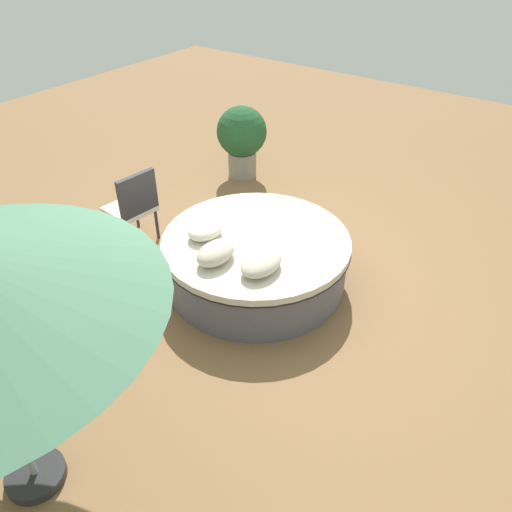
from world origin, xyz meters
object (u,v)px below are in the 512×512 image
throw_pillow_0 (205,230)px  planter (242,136)px  throw_pillow_2 (261,263)px  side_table (103,329)px  round_bed (256,260)px  throw_pillow_1 (216,253)px  patio_chair (134,204)px

throw_pillow_0 → planter: 2.66m
throw_pillow_2 → side_table: (1.28, -0.92, -0.42)m
round_bed → throw_pillow_2: 0.68m
round_bed → planter: planter is taller
round_bed → side_table: size_ratio=4.01×
throw_pillow_0 → throw_pillow_1: 0.47m
round_bed → patio_chair: (0.22, -1.67, 0.26)m
throw_pillow_0 → planter: bearing=-151.2°
round_bed → throw_pillow_0: (0.29, -0.47, 0.37)m
throw_pillow_1 → side_table: 1.30m
throw_pillow_0 → planter: size_ratio=0.38×
throw_pillow_2 → throw_pillow_1: bearing=-72.9°
throw_pillow_2 → patio_chair: size_ratio=0.51×
patio_chair → planter: size_ratio=0.89×
patio_chair → side_table: patio_chair is taller
throw_pillow_0 → side_table: size_ratio=0.81×
throw_pillow_1 → planter: 3.10m
planter → side_table: bearing=17.7°
round_bed → throw_pillow_1: size_ratio=4.41×
round_bed → throw_pillow_0: throw_pillow_0 is taller
throw_pillow_1 → planter: size_ratio=0.42×
throw_pillow_2 → planter: 3.26m
throw_pillow_0 → side_table: throw_pillow_0 is taller
side_table → patio_chair: bearing=-142.8°
throw_pillow_0 → throw_pillow_2: 0.85m
round_bed → side_table: (1.71, -0.55, -0.04)m
round_bed → planter: (-2.04, -1.75, 0.34)m
throw_pillow_2 → planter: planter is taller
throw_pillow_1 → throw_pillow_0: bearing=-126.2°
planter → throw_pillow_1: bearing=32.5°
round_bed → side_table: 1.79m
round_bed → planter: size_ratio=1.87×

